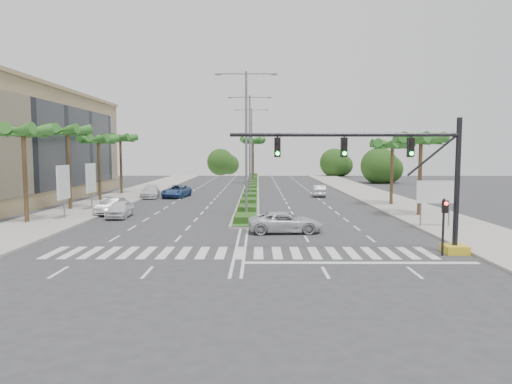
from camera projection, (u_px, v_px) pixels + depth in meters
ground at (240, 253)px, 24.43m from camera, size 160.00×160.00×0.00m
footpath_right at (404, 207)px, 44.28m from camera, size 6.00×120.00×0.15m
footpath_left at (92, 207)px, 44.41m from camera, size 6.00×120.00×0.15m
median at (252, 187)px, 69.25m from camera, size 2.20×75.00×0.20m
median_grass at (252, 186)px, 69.24m from camera, size 1.80×75.00×0.04m
building at (12, 147)px, 49.92m from camera, size 12.00×36.00×12.00m
signal_gantry at (415, 189)px, 24.09m from camera, size 12.60×1.20×7.20m
pedestrian_signal at (444, 217)px, 23.53m from camera, size 0.28×0.36×3.00m
direction_sign at (435, 194)px, 32.12m from camera, size 2.70×0.11×3.40m
billboard_near at (63, 183)px, 36.19m from camera, size 0.18×2.10×4.35m
billboard_far at (91, 178)px, 42.16m from camera, size 0.18×2.10×4.35m
palm_left_near at (23, 135)px, 33.88m from camera, size 4.57×4.68×7.55m
palm_left_mid at (68, 134)px, 41.81m from camera, size 4.57×4.68×7.95m
palm_left_far at (98, 142)px, 49.83m from camera, size 4.57×4.68×7.35m
palm_left_end at (120, 140)px, 57.77m from camera, size 4.57×4.68×7.75m
palm_right_near at (421, 142)px, 37.77m from camera, size 4.57×4.68×7.05m
palm_right_far at (392, 147)px, 45.77m from camera, size 4.57×4.68×6.75m
palm_median_a at (252, 142)px, 78.59m from camera, size 4.57×4.68×8.05m
palm_median_b at (253, 143)px, 93.53m from camera, size 4.57×4.68×8.05m
streetlight_near at (246, 135)px, 37.78m from camera, size 5.10×0.25×12.00m
streetlight_mid at (250, 140)px, 53.72m from camera, size 5.10×0.25×12.00m
streetlight_far at (252, 143)px, 69.66m from camera, size 5.10×0.25×12.00m
car_parked_a at (120, 209)px, 37.64m from camera, size 1.86×4.25×1.42m
car_parked_b at (111, 206)px, 39.63m from camera, size 1.83×4.36×1.40m
car_parked_c at (177, 191)px, 54.40m from camera, size 3.15×5.57×1.47m
car_parked_d at (150, 192)px, 53.95m from camera, size 2.61×5.15×1.43m
car_crossing at (285, 222)px, 30.62m from camera, size 5.10×2.61×1.38m
car_right at (320, 191)px, 55.60m from camera, size 1.98×4.37×1.39m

